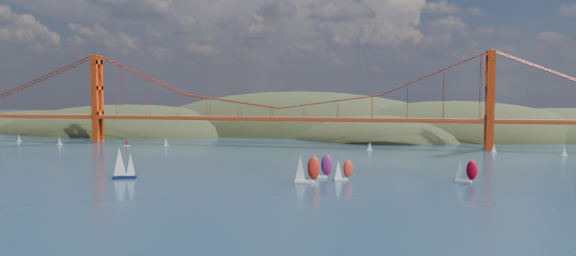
# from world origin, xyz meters

# --- Properties ---
(ground) EXTENTS (1200.00, 1200.00, 0.00)m
(ground) POSITION_xyz_m (0.00, 0.00, 0.00)
(ground) COLOR black
(ground) RESTS_ON ground
(headlands) EXTENTS (725.00, 225.00, 96.00)m
(headlands) POSITION_xyz_m (44.95, 278.29, -12.46)
(headlands) COLOR black
(headlands) RESTS_ON ground
(bridge) EXTENTS (552.00, 12.00, 55.00)m
(bridge) POSITION_xyz_m (-1.75, 180.00, 32.23)
(bridge) COLOR brown
(bridge) RESTS_ON ground
(sloop_navy) EXTENTS (8.93, 6.74, 13.06)m
(sloop_navy) POSITION_xyz_m (-31.99, 45.57, 5.77)
(sloop_navy) COLOR #0D1732
(sloop_navy) RESTS_ON ground
(racer_0) EXTENTS (9.43, 3.85, 10.84)m
(racer_0) POSITION_xyz_m (38.08, 49.73, 5.12)
(racer_0) COLOR white
(racer_0) RESTS_ON ground
(racer_1) EXTENTS (7.56, 5.76, 8.54)m
(racer_1) POSITION_xyz_m (50.46, 57.92, 4.04)
(racer_1) COLOR silver
(racer_1) RESTS_ON ground
(racer_2) EXTENTS (8.21, 5.21, 9.18)m
(racer_2) POSITION_xyz_m (94.79, 62.23, 4.34)
(racer_2) COLOR silver
(racer_2) RESTS_ON ground
(racer_rwb) EXTENTS (8.82, 3.61, 10.13)m
(racer_rwb) POSITION_xyz_m (41.51, 61.16, 4.79)
(racer_rwb) COLOR silver
(racer_rwb) RESTS_ON ground
(distant_boat_0) EXTENTS (3.00, 2.00, 4.70)m
(distant_boat_0) POSITION_xyz_m (-166.74, 165.30, 2.41)
(distant_boat_0) COLOR silver
(distant_boat_0) RESTS_ON ground
(distant_boat_1) EXTENTS (3.00, 2.00, 4.70)m
(distant_boat_1) POSITION_xyz_m (-130.14, 153.37, 2.41)
(distant_boat_1) COLOR silver
(distant_boat_1) RESTS_ON ground
(distant_boat_2) EXTENTS (3.00, 2.00, 4.70)m
(distant_boat_2) POSITION_xyz_m (-86.72, 153.75, 2.41)
(distant_boat_2) COLOR silver
(distant_boat_2) RESTS_ON ground
(distant_boat_3) EXTENTS (3.00, 2.00, 4.70)m
(distant_boat_3) POSITION_xyz_m (-64.82, 160.50, 2.41)
(distant_boat_3) COLOR silver
(distant_boat_3) RESTS_ON ground
(distant_boat_4) EXTENTS (3.00, 2.00, 4.70)m
(distant_boat_4) POSITION_xyz_m (120.22, 162.76, 2.41)
(distant_boat_4) COLOR silver
(distant_boat_4) RESTS_ON ground
(distant_boat_5) EXTENTS (3.00, 2.00, 4.70)m
(distant_boat_5) POSITION_xyz_m (152.60, 153.37, 2.41)
(distant_boat_5) COLOR silver
(distant_boat_5) RESTS_ON ground
(distant_boat_8) EXTENTS (3.00, 2.00, 4.70)m
(distant_boat_8) POSITION_xyz_m (54.92, 159.86, 2.41)
(distant_boat_8) COLOR silver
(distant_boat_8) RESTS_ON ground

